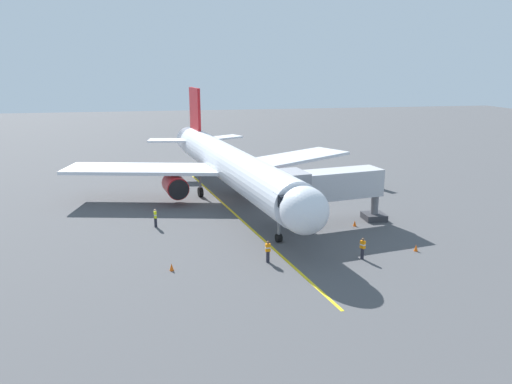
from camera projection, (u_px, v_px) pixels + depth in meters
name	position (u px, v px, depth m)	size (l,w,h in m)	color
ground_plane	(219.00, 200.00, 54.10)	(220.00, 220.00, 0.00)	#4C4C4F
apron_lead_in_line	(239.00, 218.00, 47.84)	(0.24, 40.00, 0.01)	yellow
airplane	(229.00, 165.00, 52.80)	(34.30, 40.21, 11.50)	silver
jet_bridge	(323.00, 187.00, 44.42)	(11.52, 4.63, 5.40)	#B7B7BC
ground_crew_marshaller	(268.00, 251.00, 36.83)	(0.40, 0.26, 1.71)	#23232D
ground_crew_wing_walker	(363.00, 248.00, 37.45)	(0.41, 0.47, 1.71)	#23232D
ground_crew_loader	(155.00, 218.00, 44.85)	(0.27, 0.41, 1.71)	#23232D
belt_loader_near_nose	(360.00, 177.00, 61.60)	(2.81, 4.70, 2.32)	white
safety_cone_nose_left	(355.00, 223.00, 45.25)	(0.32, 0.32, 0.55)	#F2590F
safety_cone_nose_right	(416.00, 248.00, 39.21)	(0.32, 0.32, 0.55)	#F2590F
safety_cone_wing_port	(172.00, 267.00, 35.49)	(0.32, 0.32, 0.55)	#F2590F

